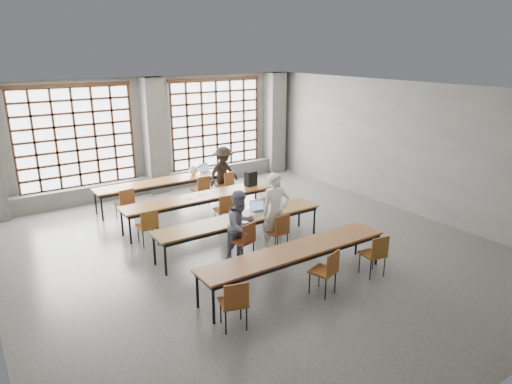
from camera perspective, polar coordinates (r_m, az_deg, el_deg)
floor at (r=10.33m, az=-1.00°, el=-7.14°), size 11.00×11.00×0.00m
ceiling at (r=9.41m, az=-1.12°, el=12.58°), size 11.00×11.00×0.00m
wall_back at (r=14.55m, az=-12.94°, el=6.99°), size 10.00×0.00×10.00m
wall_front at (r=6.16m, az=28.23°, el=-9.38°), size 10.00×0.00×10.00m
wall_right at (r=13.05m, az=17.84°, el=5.39°), size 0.00×11.00×11.00m
column_mid at (r=14.29m, az=-12.53°, el=6.83°), size 0.60×0.55×3.50m
column_right at (r=16.43m, az=2.34°, el=8.60°), size 0.60×0.55×3.50m
window_left at (r=13.82m, az=-21.62°, el=6.29°), size 3.32×0.12×3.00m
window_right at (r=15.38m, az=-4.98°, el=8.50°), size 3.32×0.12×3.00m
sill_ledge at (r=14.71m, az=-12.26°, el=1.13°), size 9.80×0.35×0.50m
desk_row_a at (r=13.22m, az=-11.20°, el=1.21°), size 4.00×0.70×0.73m
desk_row_b at (r=11.65m, az=-7.13°, el=-0.83°), size 4.00×0.70×0.73m
desk_row_c at (r=10.14m, az=-1.98°, el=-3.56°), size 4.00×0.70×0.73m
desk_row_d at (r=8.65m, az=4.98°, el=-7.52°), size 4.00×0.70×0.73m
chair_back_left at (r=12.25m, az=-16.00°, el=-1.11°), size 0.47×0.47×0.88m
chair_back_mid at (r=13.03m, az=-6.82°, el=0.59°), size 0.46×0.46×0.88m
chair_back_right at (r=13.40m, az=-3.73°, el=1.16°), size 0.52×0.52×0.88m
chair_mid_left at (r=10.56m, az=-13.32°, el=-3.90°), size 0.43×0.43×0.88m
chair_mid_centre at (r=11.34m, az=-3.89°, el=-1.94°), size 0.46×0.46×0.88m
chair_mid_right at (r=12.08m, az=1.99°, el=-0.67°), size 0.53×0.53×0.88m
chair_front_left at (r=9.56m, az=-1.40°, el=-5.74°), size 0.52×0.52×0.88m
chair_front_right at (r=10.02m, az=2.88°, el=-4.63°), size 0.44×0.44×0.88m
chair_near_left at (r=7.38m, az=-2.70°, el=-13.33°), size 0.52×0.52×0.88m
chair_near_mid at (r=8.41m, az=8.86°, el=-9.40°), size 0.53×0.53×0.88m
chair_near_right at (r=9.24m, az=14.73°, el=-7.21°), size 0.48×0.48×0.88m
student_male at (r=9.99m, az=2.45°, el=-2.56°), size 0.72×0.54×1.77m
student_female at (r=9.56m, az=-1.93°, el=-4.23°), size 0.85×0.72×1.54m
student_back at (r=13.42m, az=-4.11°, el=2.34°), size 1.13×0.79×1.59m
laptop_front at (r=10.47m, az=0.30°, el=-2.12°), size 0.40×0.35×0.26m
laptop_back at (r=13.82m, az=-6.32°, el=2.70°), size 0.43×0.40×0.26m
mouse at (r=10.59m, az=2.44°, el=-2.13°), size 0.11×0.09×0.04m
green_box at (r=10.14m, az=-2.47°, el=-2.90°), size 0.27×0.16×0.09m
phone at (r=10.13m, az=-0.82°, el=-3.14°), size 0.13×0.06×0.01m
paper_sheet_b at (r=11.47m, az=-8.36°, el=-0.84°), size 0.33×0.26×0.00m
paper_sheet_c at (r=11.68m, az=-6.70°, el=-0.43°), size 0.34×0.28×0.00m
backpack at (r=12.38m, az=-0.66°, el=1.70°), size 0.34×0.24×0.40m
plastic_bag at (r=13.56m, az=-7.84°, el=2.71°), size 0.29×0.25×0.29m
red_pouch at (r=7.46m, az=-2.87°, el=-13.27°), size 0.21×0.12×0.06m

